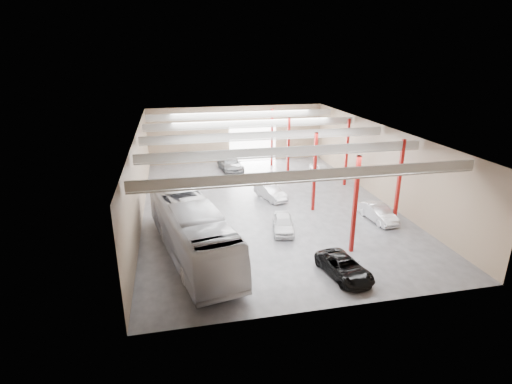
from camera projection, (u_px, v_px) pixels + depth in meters
name	position (u px, v px, depth m)	size (l,w,h in m)	color
depot_shell	(267.00, 151.00, 35.66)	(22.12, 32.12, 7.06)	#444449
coach_bus	(191.00, 229.00, 27.40)	(3.23, 13.81, 3.85)	silver
black_sedan	(344.00, 267.00, 25.04)	(2.08, 4.51, 1.25)	black
car_row_a	(283.00, 223.00, 31.29)	(1.60, 3.97, 1.35)	white
car_row_b	(271.00, 192.00, 38.16)	(1.45, 4.17, 1.37)	#B7B8BC
car_row_c	(230.00, 163.00, 47.33)	(2.33, 5.73, 1.66)	slate
car_right_near	(378.00, 213.00, 33.25)	(1.47, 4.21, 1.39)	#B9B9BE
car_right_far	(321.00, 170.00, 45.43)	(1.59, 3.95, 1.35)	white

